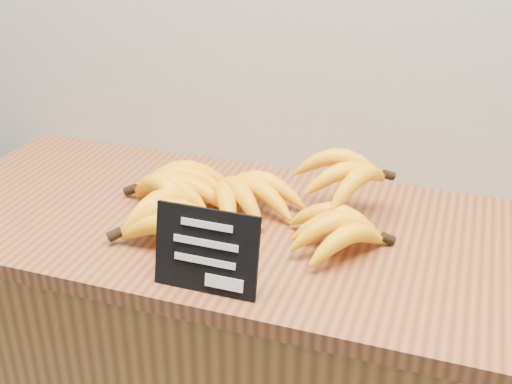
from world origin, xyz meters
name	(u,v)px	position (x,y,z in m)	size (l,w,h in m)	color
counter_top	(265,231)	(-0.13, 2.75, 0.92)	(1.31, 0.54, 0.03)	brown
chalkboard_sign	(206,251)	(-0.15, 2.53, 1.00)	(0.17, 0.01, 0.13)	black
banana_pile	(248,200)	(-0.17, 2.76, 0.97)	(0.53, 0.32, 0.11)	#FFBC0A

